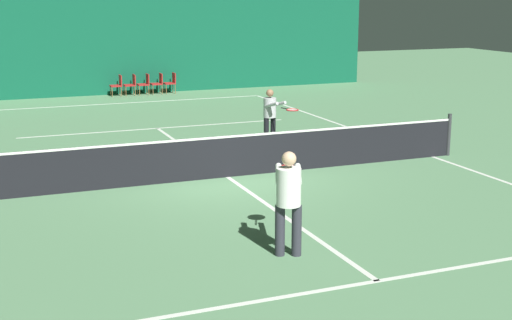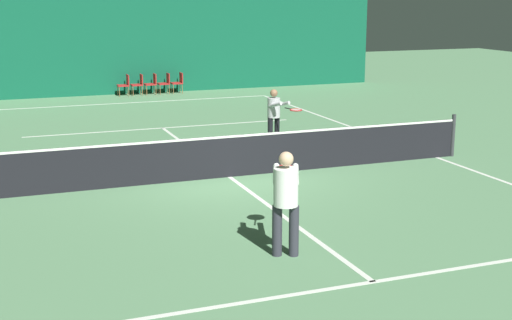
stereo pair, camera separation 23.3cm
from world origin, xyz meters
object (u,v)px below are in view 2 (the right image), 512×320
Objects in this scene: courtside_chair_3 at (165,82)px; player_near at (286,195)px; player_far at (275,112)px; courtside_chair_2 at (152,82)px; courtside_chair_1 at (138,83)px; tennis_net at (229,155)px; courtside_chair_4 at (178,81)px; courtside_chair_0 at (125,84)px.

player_near is at bearing -8.08° from courtside_chair_3.
player_far is 1.79× the size of courtside_chair_3.
player_near is 1.99× the size of courtside_chair_2.
courtside_chair_3 is (1.11, 0.00, 0.00)m from courtside_chair_1.
courtside_chair_3 is at bearing 82.10° from tennis_net.
tennis_net reaches higher than courtside_chair_3.
courtside_chair_4 is (0.18, 10.93, -0.39)m from player_far.
courtside_chair_1 is 1.66m from courtside_chair_4.
courtside_chair_1 is (1.56, 18.82, -0.49)m from player_near.
courtside_chair_0 is at bearing -90.00° from courtside_chair_3.
courtside_chair_0 is (1.01, 18.82, -0.49)m from player_near.
courtside_chair_1 is at bearing -90.00° from courtside_chair_2.
courtside_chair_4 is at bearing 163.24° from player_far.
courtside_chair_0 is at bearing 88.91° from tennis_net.
courtside_chair_2 is 1.00× the size of courtside_chair_3.
player_far is 1.79× the size of courtside_chair_0.
tennis_net reaches higher than courtside_chair_4.
courtside_chair_0 is 1.66m from courtside_chair_3.
player_far is 1.79× the size of courtside_chair_4.
courtside_chair_2 is 1.00× the size of courtside_chair_4.
courtside_chair_1 is (0.82, 13.88, -0.03)m from tennis_net.
tennis_net is 13.89m from courtside_chair_0.
player_near is at bearing -9.73° from courtside_chair_4.
tennis_net is 13.95m from courtside_chair_2.
courtside_chair_4 is at bearing 90.00° from courtside_chair_2.
player_near is 1.99× the size of courtside_chair_3.
courtside_chair_0 is at bearing 174.74° from player_far.
player_far is 11.13m from courtside_chair_0.
courtside_chair_3 is 1.00× the size of courtside_chair_4.
courtside_chair_2 is (2.12, 18.82, -0.49)m from player_near.
player_near reaches higher than courtside_chair_1.
courtside_chair_0 is at bearing -90.00° from courtside_chair_2.
courtside_chair_1 is 1.00× the size of courtside_chair_3.
courtside_chair_3 is (2.67, 18.82, -0.49)m from player_near.
courtside_chair_2 is at bearing 16.52° from player_near.
courtside_chair_4 is at bearing 79.87° from tennis_net.
courtside_chair_2 is at bearing 84.36° from tennis_net.
tennis_net is 13.91m from courtside_chair_1.
courtside_chair_1 is 1.00× the size of courtside_chair_2.
courtside_chair_3 is at bearing 166.14° from player_far.
courtside_chair_4 is (1.11, 0.00, 0.00)m from courtside_chair_2.
player_near is 18.85m from courtside_chair_0.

